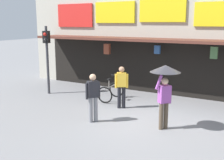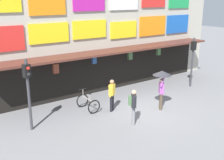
{
  "view_description": "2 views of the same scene",
  "coord_description": "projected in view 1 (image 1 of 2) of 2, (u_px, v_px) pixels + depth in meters",
  "views": [
    {
      "loc": [
        3.17,
        -8.45,
        3.38
      ],
      "look_at": [
        -1.98,
        0.66,
        1.19
      ],
      "focal_mm": 44.55,
      "sensor_mm": 36.0,
      "label": 1
    },
    {
      "loc": [
        -9.43,
        -9.73,
        5.63
      ],
      "look_at": [
        -1.75,
        1.03,
        1.67
      ],
      "focal_mm": 44.24,
      "sensor_mm": 36.0,
      "label": 2
    }
  ],
  "objects": [
    {
      "name": "pedestrian_in_red",
      "position": [
        122.0,
        85.0,
        10.95
      ],
      "size": [
        0.46,
        0.38,
        1.68
      ],
      "color": "black",
      "rests_on": "ground"
    },
    {
      "name": "pedestrian_in_black",
      "position": [
        93.0,
        94.0,
        9.43
      ],
      "size": [
        0.47,
        0.48,
        1.68
      ],
      "color": "gray",
      "rests_on": "ground"
    },
    {
      "name": "pedestrian_with_umbrella",
      "position": [
        165.0,
        79.0,
        8.64
      ],
      "size": [
        0.96,
        0.96,
        2.08
      ],
      "color": "brown",
      "rests_on": "ground"
    },
    {
      "name": "ground_plane",
      "position": [
        153.0,
        124.0,
        9.42
      ],
      "size": [
        80.0,
        80.0,
        0.0
      ],
      "primitive_type": "plane",
      "color": "slate"
    },
    {
      "name": "traffic_light_near",
      "position": [
        47.0,
        49.0,
        12.97
      ],
      "size": [
        0.33,
        0.35,
        3.2
      ],
      "color": "#38383D",
      "rests_on": "ground"
    },
    {
      "name": "shopfront",
      "position": [
        193.0,
        9.0,
        12.5
      ],
      "size": [
        18.0,
        2.6,
        8.0
      ],
      "color": "#B2AD9E",
      "rests_on": "ground"
    },
    {
      "name": "bicycle_parked",
      "position": [
        111.0,
        91.0,
        12.21
      ],
      "size": [
        0.76,
        1.19,
        1.05
      ],
      "color": "black",
      "rests_on": "ground"
    }
  ]
}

